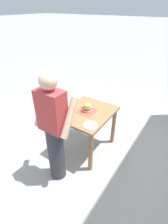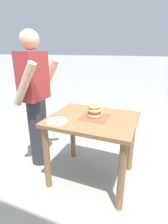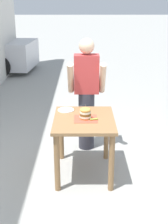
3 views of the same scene
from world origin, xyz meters
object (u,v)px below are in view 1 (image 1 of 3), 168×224
(patio_table, at_px, (87,120))
(sandwich, at_px, (87,107))
(pickle_spear, at_px, (84,107))
(side_plate_with_forks, at_px, (90,125))
(diner_across_table, at_px, (54,130))

(patio_table, xyz_separation_m, sandwich, (0.02, -0.01, 0.23))
(sandwich, height_order, pickle_spear, sandwich)
(side_plate_with_forks, bearing_deg, pickle_spear, -45.14)
(pickle_spear, relative_size, side_plate_with_forks, 0.44)
(patio_table, distance_m, pickle_spear, 0.22)
(patio_table, xyz_separation_m, pickle_spear, (0.12, -0.07, 0.17))
(patio_table, distance_m, sandwich, 0.23)
(sandwich, bearing_deg, diner_across_table, 88.13)
(pickle_spear, distance_m, diner_across_table, 0.84)
(patio_table, bearing_deg, sandwich, -40.99)
(side_plate_with_forks, relative_size, diner_across_table, 0.13)
(patio_table, bearing_deg, pickle_spear, -29.34)
(patio_table, distance_m, side_plate_with_forks, 0.42)
(diner_across_table, bearing_deg, patio_table, -93.11)
(side_plate_with_forks, xyz_separation_m, diner_across_table, (0.29, 0.46, 0.09))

